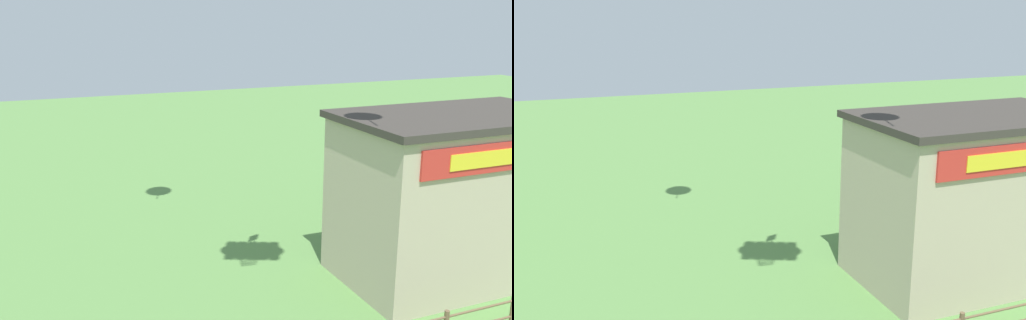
# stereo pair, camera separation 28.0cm
# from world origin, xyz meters

# --- Properties ---
(seaside_building) EXTENTS (8.21, 4.83, 5.85)m
(seaside_building) POSITION_xyz_m (8.30, 10.42, 2.94)
(seaside_building) COLOR #B7A88E
(seaside_building) RESTS_ON ground_plane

